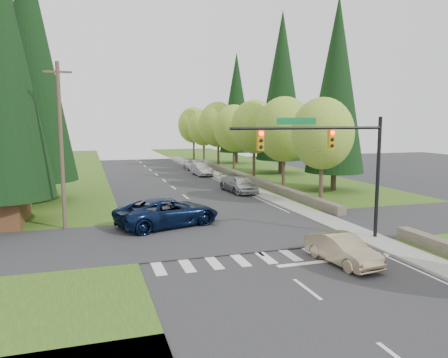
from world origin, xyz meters
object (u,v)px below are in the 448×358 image
parked_car_a (241,184)px  parked_car_b (238,184)px  parked_car_d (197,165)px  parked_car_e (190,164)px  sedan_champagne (343,249)px  suv_navy (168,212)px  parked_car_c (201,169)px

parked_car_a → parked_car_b: (-0.14, 0.57, -0.06)m
parked_car_d → parked_car_e: bearing=84.6°
sedan_champagne → parked_car_d: bearing=79.0°
suv_navy → parked_car_b: bearing=-54.6°
sedan_champagne → parked_car_b: (2.19, 20.96, 0.07)m
suv_navy → parked_car_c: (8.46, 24.36, -0.14)m
sedan_champagne → parked_car_c: parked_car_c is taller
parked_car_e → parked_car_c: bearing=-87.8°
suv_navy → parked_car_e: (8.97, 32.32, -0.29)m
sedan_champagne → parked_car_e: (2.56, 41.90, -0.05)m
suv_navy → parked_car_b: suv_navy is taller
suv_navy → parked_car_d: suv_navy is taller
parked_car_b → parked_car_e: parked_car_b is taller
parked_car_a → parked_car_d: size_ratio=1.00×
suv_navy → parked_car_e: 33.54m
parked_car_c → parked_car_d: 4.40m
parked_car_b → parked_car_c: bearing=86.7°
parked_car_b → parked_car_c: parked_car_c is taller
parked_car_b → parked_car_e: (0.38, 20.94, -0.12)m
sedan_champagne → parked_car_d: (2.56, 38.30, 0.13)m
sedan_champagne → suv_navy: size_ratio=0.63×
sedan_champagne → parked_car_e: bearing=79.4°
parked_car_c → parked_car_e: 7.98m
suv_navy → parked_car_c: suv_navy is taller
parked_car_a → parked_car_d: parked_car_d is taller
sedan_champagne → parked_car_d: size_ratio=0.87×
suv_navy → parked_car_a: suv_navy is taller
parked_car_a → sedan_champagne: bearing=-99.4°
parked_car_b → parked_car_c: size_ratio=1.10×
parked_car_b → parked_car_d: (0.38, 17.35, 0.06)m
sedan_champagne → parked_car_b: size_ratio=0.80×
sedan_champagne → parked_car_c: bearing=79.4°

